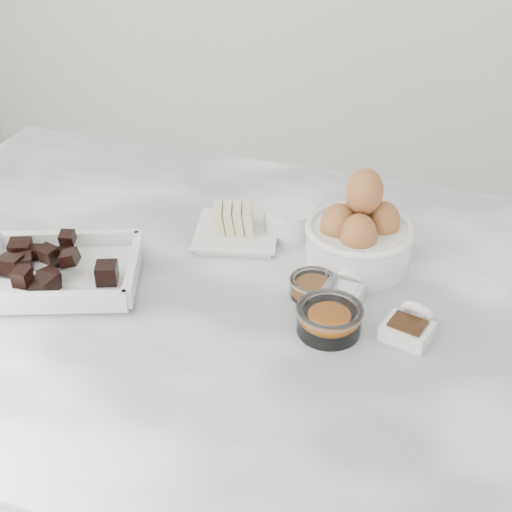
{
  "coord_description": "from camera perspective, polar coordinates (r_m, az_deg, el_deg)",
  "views": [
    {
      "loc": [
        0.28,
        -0.74,
        1.51
      ],
      "look_at": [
        0.02,
        0.03,
        0.98
      ],
      "focal_mm": 50.0,
      "sensor_mm": 36.0,
      "label": 1
    }
  ],
  "objects": [
    {
      "name": "vanilla_spoon",
      "position": [
        0.91,
        12.19,
        -5.47
      ],
      "size": [
        0.07,
        0.08,
        0.04
      ],
      "color": "white",
      "rests_on": "marble_slab"
    },
    {
      "name": "salt_spoon",
      "position": [
        0.97,
        7.11,
        -2.62
      ],
      "size": [
        0.05,
        0.06,
        0.04
      ],
      "color": "white",
      "rests_on": "marble_slab"
    },
    {
      "name": "honey_bowl",
      "position": [
        0.96,
        4.59,
        -2.44
      ],
      "size": [
        0.06,
        0.06,
        0.03
      ],
      "color": "white",
      "rests_on": "marble_slab"
    },
    {
      "name": "egg_bowl",
      "position": [
        1.02,
        8.27,
        1.75
      ],
      "size": [
        0.16,
        0.16,
        0.15
      ],
      "color": "white",
      "rests_on": "marble_slab"
    },
    {
      "name": "butter_plate",
      "position": [
        1.08,
        -1.64,
        2.35
      ],
      "size": [
        0.15,
        0.15,
        0.05
      ],
      "color": "white",
      "rests_on": "marble_slab"
    },
    {
      "name": "zest_bowl",
      "position": [
        0.9,
        5.88,
        -4.97
      ],
      "size": [
        0.09,
        0.09,
        0.04
      ],
      "color": "white",
      "rests_on": "marble_slab"
    },
    {
      "name": "marble_slab",
      "position": [
        0.99,
        -1.66,
        -3.6
      ],
      "size": [
        1.2,
        0.8,
        0.04
      ],
      "primitive_type": "cube",
      "color": "white",
      "rests_on": "cabinet"
    },
    {
      "name": "sugar_ramekin",
      "position": [
        1.09,
        2.69,
        2.93
      ],
      "size": [
        0.08,
        0.08,
        0.05
      ],
      "color": "white",
      "rests_on": "marble_slab"
    },
    {
      "name": "chocolate_dish",
      "position": [
        1.02,
        -15.47,
        -0.88
      ],
      "size": [
        0.26,
        0.23,
        0.06
      ],
      "color": "white",
      "rests_on": "marble_slab"
    }
  ]
}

